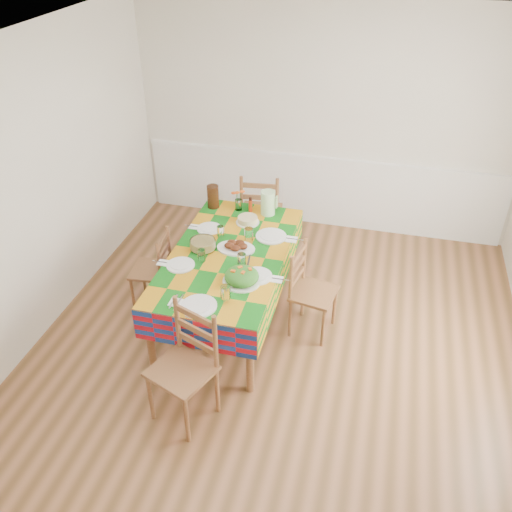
{
  "coord_description": "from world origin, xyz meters",
  "views": [
    {
      "loc": [
        0.73,
        -3.58,
        3.59
      ],
      "look_at": [
        -0.25,
        0.26,
        0.9
      ],
      "focal_mm": 38.0,
      "sensor_mm": 36.0,
      "label": 1
    }
  ],
  "objects_px": {
    "chair_near": "(186,367)",
    "chair_left": "(154,270)",
    "green_pitcher": "(268,203)",
    "tea_pitcher": "(213,197)",
    "dining_table": "(229,260)",
    "meat_platter": "(236,247)",
    "chair_far": "(261,213)",
    "chair_right": "(310,292)"
  },
  "relations": [
    {
      "from": "chair_near",
      "to": "chair_left",
      "type": "height_order",
      "value": "chair_near"
    },
    {
      "from": "dining_table",
      "to": "chair_right",
      "type": "relative_size",
      "value": 2.14
    },
    {
      "from": "chair_far",
      "to": "chair_left",
      "type": "height_order",
      "value": "chair_far"
    },
    {
      "from": "chair_right",
      "to": "meat_platter",
      "type": "bearing_deg",
      "value": 94.44
    },
    {
      "from": "green_pitcher",
      "to": "chair_near",
      "type": "relative_size",
      "value": 0.25
    },
    {
      "from": "meat_platter",
      "to": "tea_pitcher",
      "type": "bearing_deg",
      "value": 122.26
    },
    {
      "from": "chair_far",
      "to": "chair_left",
      "type": "distance_m",
      "value": 1.47
    },
    {
      "from": "meat_platter",
      "to": "tea_pitcher",
      "type": "xyz_separation_m",
      "value": [
        -0.46,
        0.73,
        0.1
      ]
    },
    {
      "from": "green_pitcher",
      "to": "tea_pitcher",
      "type": "relative_size",
      "value": 1.04
    },
    {
      "from": "chair_near",
      "to": "chair_far",
      "type": "distance_m",
      "value": 2.48
    },
    {
      "from": "tea_pitcher",
      "to": "dining_table",
      "type": "bearing_deg",
      "value": -63.08
    },
    {
      "from": "dining_table",
      "to": "tea_pitcher",
      "type": "xyz_separation_m",
      "value": [
        -0.41,
        0.81,
        0.21
      ]
    },
    {
      "from": "chair_near",
      "to": "tea_pitcher",
      "type": "bearing_deg",
      "value": 123.51
    },
    {
      "from": "meat_platter",
      "to": "chair_right",
      "type": "relative_size",
      "value": 0.4
    },
    {
      "from": "chair_far",
      "to": "chair_left",
      "type": "xyz_separation_m",
      "value": [
        -0.79,
        -1.23,
        -0.08
      ]
    },
    {
      "from": "green_pitcher",
      "to": "chair_far",
      "type": "bearing_deg",
      "value": 113.16
    },
    {
      "from": "meat_platter",
      "to": "chair_left",
      "type": "height_order",
      "value": "chair_left"
    },
    {
      "from": "dining_table",
      "to": "chair_near",
      "type": "height_order",
      "value": "chair_near"
    },
    {
      "from": "chair_left",
      "to": "chair_right",
      "type": "relative_size",
      "value": 0.93
    },
    {
      "from": "chair_right",
      "to": "chair_left",
      "type": "bearing_deg",
      "value": 100.28
    },
    {
      "from": "tea_pitcher",
      "to": "chair_left",
      "type": "height_order",
      "value": "tea_pitcher"
    },
    {
      "from": "dining_table",
      "to": "chair_far",
      "type": "bearing_deg",
      "value": 89.74
    },
    {
      "from": "dining_table",
      "to": "meat_platter",
      "type": "distance_m",
      "value": 0.15
    },
    {
      "from": "meat_platter",
      "to": "chair_far",
      "type": "xyz_separation_m",
      "value": [
        -0.04,
        1.15,
        -0.29
      ]
    },
    {
      "from": "tea_pitcher",
      "to": "chair_right",
      "type": "height_order",
      "value": "tea_pitcher"
    },
    {
      "from": "dining_table",
      "to": "chair_left",
      "type": "relative_size",
      "value": 2.29
    },
    {
      "from": "dining_table",
      "to": "chair_far",
      "type": "xyz_separation_m",
      "value": [
        0.01,
        1.24,
        -0.17
      ]
    },
    {
      "from": "chair_far",
      "to": "chair_right",
      "type": "relative_size",
      "value": 1.12
    },
    {
      "from": "dining_table",
      "to": "chair_right",
      "type": "bearing_deg",
      "value": 0.55
    },
    {
      "from": "dining_table",
      "to": "chair_far",
      "type": "distance_m",
      "value": 1.25
    },
    {
      "from": "chair_near",
      "to": "dining_table",
      "type": "bearing_deg",
      "value": 112.49
    },
    {
      "from": "green_pitcher",
      "to": "tea_pitcher",
      "type": "height_order",
      "value": "green_pitcher"
    },
    {
      "from": "green_pitcher",
      "to": "chair_far",
      "type": "relative_size",
      "value": 0.25
    },
    {
      "from": "meat_platter",
      "to": "green_pitcher",
      "type": "height_order",
      "value": "green_pitcher"
    },
    {
      "from": "chair_near",
      "to": "chair_left",
      "type": "bearing_deg",
      "value": 144.65
    },
    {
      "from": "chair_far",
      "to": "meat_platter",
      "type": "bearing_deg",
      "value": 85.52
    },
    {
      "from": "green_pitcher",
      "to": "tea_pitcher",
      "type": "distance_m",
      "value": 0.6
    },
    {
      "from": "green_pitcher",
      "to": "chair_near",
      "type": "height_order",
      "value": "green_pitcher"
    },
    {
      "from": "tea_pitcher",
      "to": "chair_far",
      "type": "height_order",
      "value": "chair_far"
    },
    {
      "from": "green_pitcher",
      "to": "chair_near",
      "type": "distance_m",
      "value": 2.1
    },
    {
      "from": "chair_near",
      "to": "chair_left",
      "type": "xyz_separation_m",
      "value": [
        -0.81,
        1.24,
        -0.08
      ]
    },
    {
      "from": "chair_far",
      "to": "chair_right",
      "type": "distance_m",
      "value": 1.46
    }
  ]
}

